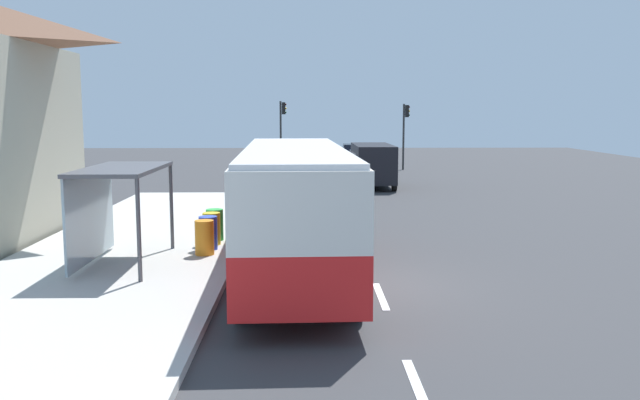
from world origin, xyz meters
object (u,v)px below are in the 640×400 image
Objects in this scene: sedan_near at (354,154)px; bus_shelter at (110,190)px; bus at (294,202)px; traffic_light_near_side at (405,126)px; recycling_bin_yellow at (212,229)px; traffic_light_far_side at (282,124)px; recycling_bin_green at (215,225)px; recycling_bin_orange at (204,238)px; sedan_far at (362,161)px; white_van at (373,162)px; recycling_bin_blue at (208,233)px.

bus_shelter is at bearing -103.79° from sedan_near.
traffic_light_near_side is at bearing 76.69° from bus.
bus is 11.67× the size of recycling_bin_yellow.
traffic_light_near_side is at bearing -5.31° from traffic_light_far_side.
recycling_bin_green is at bearing -109.89° from traffic_light_near_side.
recycling_bin_orange is 0.20× the size of traffic_light_far_side.
sedan_near is at bearing 78.88° from recycling_bin_yellow.
traffic_light_far_side is at bearing 146.39° from sedan_far.
sedan_near is at bearing 89.99° from sedan_far.
bus is 2.12× the size of white_van.
recycling_bin_orange is at bearing -92.12° from traffic_light_far_side.
recycling_bin_green is (0.00, 2.10, 0.00)m from recycling_bin_orange.
bus_shelter is at bearing -96.15° from traffic_light_far_side.
recycling_bin_yellow is 3.60m from bus_shelter.
traffic_light_far_side is at bearing 174.69° from traffic_light_near_side.
bus is 4.74m from bus_shelter.
recycling_bin_orange is at bearing -108.55° from traffic_light_near_side.
traffic_light_near_side is at bearing 73.00° from white_van.
sedan_far is at bearing 76.04° from recycling_bin_orange.
sedan_near is at bearing 76.21° from bus_shelter.
white_van is 5.49× the size of recycling_bin_green.
bus_shelter is at bearing -125.15° from recycling_bin_green.
traffic_light_near_side reaches higher than white_van.
sedan_near is 4.67× the size of recycling_bin_yellow.
traffic_light_near_side is at bearing 70.11° from recycling_bin_green.
sedan_far reaches higher than recycling_bin_blue.
bus is 31.36m from traffic_light_far_side.
sedan_far reaches higher than recycling_bin_orange.
white_van is at bearing 68.22° from recycling_bin_green.
recycling_bin_green is (-6.50, -24.04, -0.14)m from sedan_far.
sedan_near reaches higher than recycling_bin_yellow.
sedan_far is 26.25m from recycling_bin_blue.
recycling_bin_orange is 0.24× the size of bus_shelter.
bus is 2.77× the size of bus_shelter.
bus is 11.67× the size of recycling_bin_green.
recycling_bin_blue is 29.94m from traffic_light_near_side.
bus is at bearing -32.37° from recycling_bin_orange.
recycling_bin_green is at bearing -111.78° from white_van.
traffic_light_far_side reaches higher than bus.
recycling_bin_orange is 1.00× the size of recycling_bin_green.
recycling_bin_orange is 1.00× the size of recycling_bin_yellow.
recycling_bin_yellow is 0.20× the size of traffic_light_far_side.
recycling_bin_blue is at bearing -90.00° from recycling_bin_yellow.
recycling_bin_blue and recycling_bin_yellow have the same top height.
white_van is 5.49× the size of recycling_bin_orange.
recycling_bin_blue is 0.20× the size of traffic_light_far_side.
traffic_light_far_side is at bearing -138.65° from sedan_near.
bus reaches higher than sedan_far.
recycling_bin_blue is at bearing 137.53° from bus.
sedan_near is 4.67× the size of recycling_bin_green.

